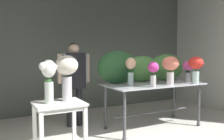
# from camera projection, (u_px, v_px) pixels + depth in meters

# --- Properties ---
(ground_plane) EXTENTS (7.63, 7.63, 0.00)m
(ground_plane) POSITION_uv_depth(u_px,v_px,m) (124.00, 127.00, 4.62)
(ground_plane) COLOR beige
(wall_back) EXTENTS (5.78, 0.12, 2.96)m
(wall_back) POSITION_uv_depth(u_px,v_px,m) (88.00, 50.00, 6.04)
(wall_back) COLOR slate
(wall_back) RESTS_ON ground
(display_table_glass) EXTENTS (1.86, 0.89, 0.84)m
(display_table_glass) POSITION_uv_depth(u_px,v_px,m) (153.00, 90.00, 4.57)
(display_table_glass) COLOR silver
(display_table_glass) RESTS_ON ground
(side_table_white) EXTENTS (0.66, 0.55, 0.74)m
(side_table_white) POSITION_uv_depth(u_px,v_px,m) (59.00, 111.00, 3.32)
(side_table_white) COLOR white
(side_table_white) RESTS_ON ground
(florist) EXTENTS (0.63, 0.24, 1.59)m
(florist) POSITION_uv_depth(u_px,v_px,m) (74.00, 75.00, 4.63)
(florist) COLOR #232328
(florist) RESTS_ON ground
(foliage_backdrop) EXTENTS (2.02, 0.31, 0.61)m
(foliage_backdrop) POSITION_uv_depth(u_px,v_px,m) (143.00, 68.00, 4.82)
(foliage_backdrop) COLOR #28562D
(foliage_backdrop) RESTS_ON display_table_glass
(vase_magenta_carnations) EXTENTS (0.20, 0.19, 0.43)m
(vase_magenta_carnations) POSITION_uv_depth(u_px,v_px,m) (153.00, 72.00, 4.09)
(vase_magenta_carnations) COLOR silver
(vase_magenta_carnations) RESTS_ON display_table_glass
(vase_coral_lilies) EXTENTS (0.30, 0.30, 0.51)m
(vase_coral_lilies) POSITION_uv_depth(u_px,v_px,m) (170.00, 66.00, 4.39)
(vase_coral_lilies) COLOR silver
(vase_coral_lilies) RESTS_ON display_table_glass
(vase_fuchsia_roses) EXTENTS (0.23, 0.23, 0.41)m
(vase_fuchsia_roses) POSITION_uv_depth(u_px,v_px,m) (188.00, 68.00, 4.84)
(vase_fuchsia_roses) COLOR silver
(vase_fuchsia_roses) RESTS_ON display_table_glass
(vase_scarlet_stock) EXTENTS (0.30, 0.28, 0.51)m
(vase_scarlet_stock) POSITION_uv_depth(u_px,v_px,m) (196.00, 66.00, 4.57)
(vase_scarlet_stock) COLOR silver
(vase_scarlet_stock) RESTS_ON display_table_glass
(vase_peach_freesia) EXTENTS (0.21, 0.18, 0.49)m
(vase_peach_freesia) POSITION_uv_depth(u_px,v_px,m) (131.00, 68.00, 4.34)
(vase_peach_freesia) COLOR silver
(vase_peach_freesia) RESTS_ON display_table_glass
(vase_white_roses_tall) EXTENTS (0.24, 0.19, 0.59)m
(vase_white_roses_tall) POSITION_uv_depth(u_px,v_px,m) (49.00, 77.00, 3.22)
(vase_white_roses_tall) COLOR silver
(vase_white_roses_tall) RESTS_ON side_table_white
(vase_cream_lisianthus_tall) EXTENTS (0.32, 0.32, 0.64)m
(vase_cream_lisianthus_tall) POSITION_uv_depth(u_px,v_px,m) (67.00, 71.00, 3.39)
(vase_cream_lisianthus_tall) COLOR silver
(vase_cream_lisianthus_tall) RESTS_ON side_table_white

